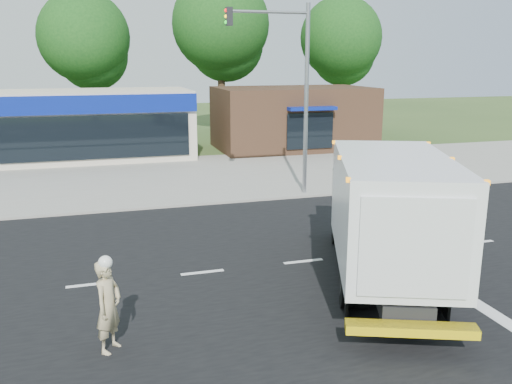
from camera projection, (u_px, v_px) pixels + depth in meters
ground at (303, 262)px, 15.85m from camera, size 120.00×120.00×0.00m
road_asphalt at (303, 262)px, 15.85m from camera, size 60.00×14.00×0.02m
sidewalk at (235, 195)px, 23.48m from camera, size 60.00×2.40×0.12m
parking_apron at (208, 170)px, 28.89m from camera, size 60.00×9.00×0.02m
lane_markings at (367, 273)px, 14.96m from camera, size 55.20×7.00×0.01m
ems_box_truck at (386, 208)px, 13.99m from camera, size 5.16×8.32×3.53m
emergency_worker at (108, 305)px, 10.81m from camera, size 0.78×0.84×2.04m
retail_strip_mall at (35, 126)px, 31.47m from camera, size 18.00×6.20×4.00m
brown_storefront at (293, 118)px, 35.91m from camera, size 10.00×6.70×4.00m
traffic_signal_pole at (292, 80)px, 22.41m from camera, size 3.51×0.25×8.00m
background_trees at (156, 37)px, 40.10m from camera, size 36.77×7.39×12.10m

